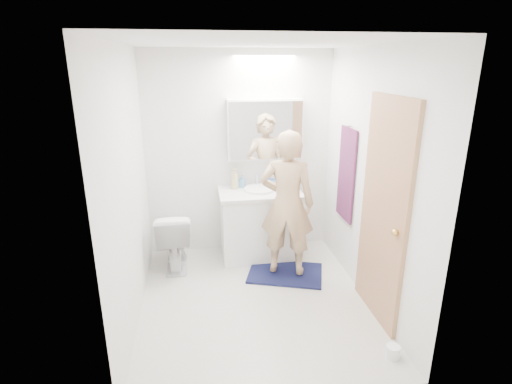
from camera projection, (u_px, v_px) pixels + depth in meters
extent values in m
plane|color=silver|center=(255.00, 301.00, 3.95)|extent=(2.50, 2.50, 0.00)
plane|color=white|center=(255.00, 42.00, 3.20)|extent=(2.50, 2.50, 0.00)
plane|color=white|center=(239.00, 154.00, 4.75)|extent=(2.50, 0.00, 2.50)
plane|color=white|center=(286.00, 245.00, 2.40)|extent=(2.50, 0.00, 2.50)
plane|color=white|center=(128.00, 191.00, 3.41)|extent=(0.00, 2.50, 2.50)
plane|color=white|center=(371.00, 180.00, 3.73)|extent=(0.00, 2.50, 2.50)
cube|color=white|center=(260.00, 225.00, 4.76)|extent=(0.90, 0.55, 0.78)
cube|color=silver|center=(260.00, 193.00, 4.63)|extent=(0.95, 0.58, 0.04)
cylinder|color=white|center=(259.00, 189.00, 4.65)|extent=(0.36, 0.36, 0.03)
cylinder|color=silver|center=(257.00, 179.00, 4.81)|extent=(0.02, 0.02, 0.16)
cube|color=white|center=(265.00, 130.00, 4.63)|extent=(0.88, 0.14, 0.70)
cube|color=silver|center=(266.00, 131.00, 4.56)|extent=(0.84, 0.01, 0.66)
imported|color=white|center=(175.00, 239.00, 4.52)|extent=(0.38, 0.67, 0.68)
cube|color=#141A3F|center=(285.00, 273.00, 4.44)|extent=(0.93, 0.77, 0.02)
imported|color=tan|center=(287.00, 204.00, 4.18)|extent=(0.66, 0.53, 1.57)
cube|color=tan|center=(384.00, 213.00, 3.46)|extent=(0.04, 0.80, 2.00)
sphere|color=gold|center=(395.00, 233.00, 3.19)|extent=(0.06, 0.06, 0.06)
cube|color=#14233E|center=(346.00, 174.00, 4.28)|extent=(0.02, 0.42, 1.00)
cylinder|color=silver|center=(349.00, 126.00, 4.11)|extent=(0.07, 0.02, 0.02)
imported|color=tan|center=(235.00, 178.00, 4.69)|extent=(0.13, 0.13, 0.25)
imported|color=#5D98C8|center=(242.00, 181.00, 4.75)|extent=(0.10, 0.10, 0.15)
imported|color=#4373C9|center=(271.00, 183.00, 4.79)|extent=(0.12, 0.12, 0.09)
cylinder|color=white|center=(393.00, 352.00, 3.18)|extent=(0.11, 0.11, 0.10)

